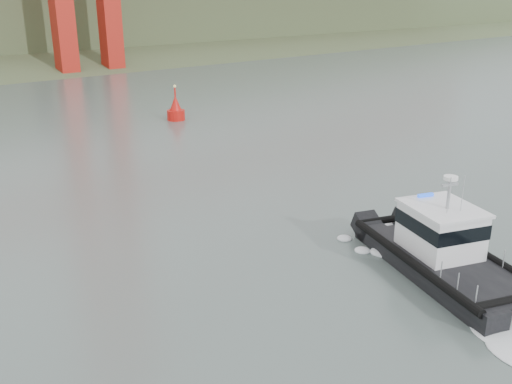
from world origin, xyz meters
The scene contains 3 objects.
ground centered at (0.00, 0.00, 0.00)m, with size 400.00×400.00×0.00m, color #4C5A56.
patrol_boat centered at (5.34, -3.31, 1.29)m, with size 7.21×11.28×5.15m.
nav_buoy centered at (13.62, 34.79, 1.04)m, with size 1.90×1.90×3.97m.
Camera 1 is at (-17.74, -17.12, 13.23)m, focal length 40.00 mm.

